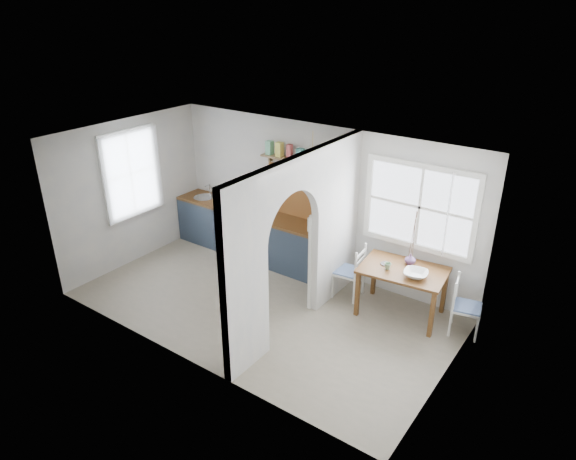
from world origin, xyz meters
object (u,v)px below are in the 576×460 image
Objects in this scene: dining_table at (401,292)px; vase at (410,259)px; kettle at (313,223)px; chair_right at (467,307)px; chair_left at (349,271)px.

dining_table is 7.34× the size of vase.
kettle is 1.61× the size of vase.
kettle is (-2.66, 0.05, 0.60)m from chair_right.
chair_right is at bearing 86.82° from chair_left.
chair_right is at bearing -17.33° from kettle.
chair_left is at bearing -26.35° from kettle.
dining_table is at bearing 83.01° from chair_right.
vase is at bearing 96.57° from chair_left.
dining_table is 0.97m from chair_right.
vase reaches higher than chair_left.
dining_table is 4.56× the size of kettle.
chair_right is at bearing -0.94° from dining_table.
chair_left is 1.03m from vase.
chair_right is (0.96, 0.09, 0.05)m from dining_table.
dining_table is 0.91m from chair_left.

